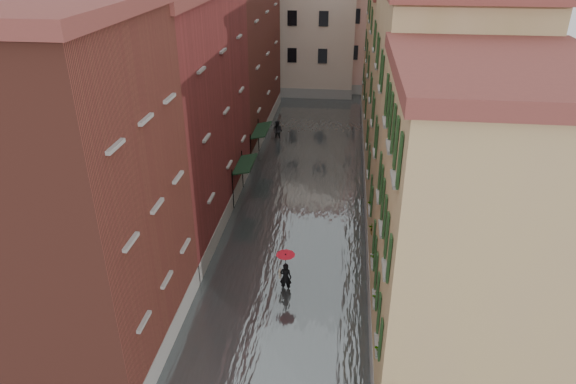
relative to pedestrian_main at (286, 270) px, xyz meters
The scene contains 15 objects.
ground 2.50m from the pedestrian_main, 93.30° to the right, with size 120.00×120.00×0.00m, color #5B5B5E.
floodwater 10.89m from the pedestrian_main, 90.66° to the left, with size 10.00×60.00×0.20m, color #4F5658.
building_left_near 9.79m from the pedestrian_main, 149.63° to the right, with size 6.00×8.00×13.00m, color #5F291F.
building_left_mid 11.07m from the pedestrian_main, 136.23° to the left, with size 6.00×14.00×12.50m, color maroon.
building_left_far 23.67m from the pedestrian_main, 108.08° to the left, with size 6.00×16.00×14.00m, color #5F291F.
building_right_near 9.22m from the pedestrian_main, 31.27° to the right, with size 6.00×8.00×11.50m, color tan.
building_right_mid 11.03m from the pedestrian_main, 44.79° to the left, with size 6.00×14.00×13.00m, color tan.
building_right_far 23.32m from the pedestrian_main, 72.52° to the left, with size 6.00×16.00×11.50m, color tan.
building_end_cream 36.34m from the pedestrian_main, 94.99° to the left, with size 12.00×9.00×13.00m, color beige.
building_end_pink 38.57m from the pedestrian_main, 81.17° to the left, with size 10.00×9.00×12.00m, color tan.
awning_near 9.67m from the pedestrian_main, 112.11° to the left, with size 1.09×3.00×2.80m.
awning_far 15.49m from the pedestrian_main, 103.51° to the left, with size 1.09×3.33×2.80m.
window_planters 4.91m from the pedestrian_main, 23.16° to the right, with size 0.59×10.83×0.84m.
pedestrian_main is the anchor object (origin of this frame).
pedestrian_far 19.78m from the pedestrian_main, 98.73° to the left, with size 0.84×0.66×1.73m, color black.
Camera 1 is at (2.51, -17.33, 15.18)m, focal length 32.00 mm.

